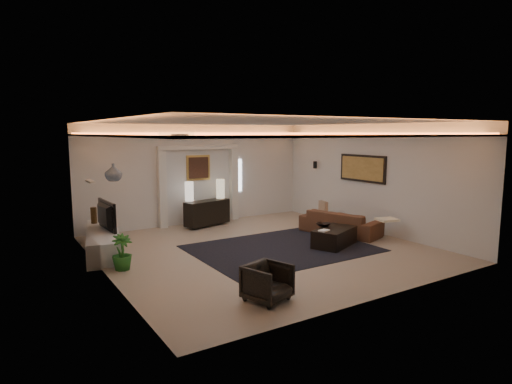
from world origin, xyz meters
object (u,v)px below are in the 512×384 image
console (207,212)px  coffee_table (334,238)px  sofa (340,223)px  armchair (268,282)px

console → coffee_table: 3.94m
console → sofa: bearing=-61.6°
console → sofa: 3.77m
sofa → armchair: (-4.17, -2.77, -0.01)m
sofa → armchair: size_ratio=3.20×
sofa → coffee_table: size_ratio=1.77×
coffee_table → sofa: bearing=17.9°
console → coffee_table: size_ratio=1.16×
coffee_table → console: bearing=91.2°
sofa → console: bearing=25.6°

